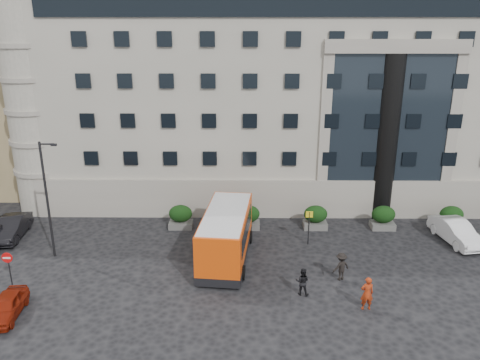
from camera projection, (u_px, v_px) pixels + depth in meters
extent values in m
plane|color=black|center=(229.00, 280.00, 28.90)|extent=(120.00, 120.00, 0.00)
cube|color=gray|center=(295.00, 88.00, 46.88)|extent=(44.00, 24.00, 18.00)
cylinder|color=black|center=(386.00, 139.00, 36.51)|extent=(1.80, 1.80, 13.00)
cube|color=#84634D|center=(34.00, 57.00, 61.76)|extent=(13.00, 13.00, 22.00)
cube|color=#545452|center=(181.00, 224.00, 36.26)|extent=(1.80, 1.20, 0.50)
ellipsoid|color=black|center=(181.00, 214.00, 35.97)|extent=(1.80, 1.26, 1.34)
cube|color=#545452|center=(248.00, 225.00, 36.21)|extent=(1.80, 1.20, 0.50)
ellipsoid|color=black|center=(248.00, 214.00, 35.92)|extent=(1.80, 1.26, 1.34)
cube|color=#545452|center=(315.00, 225.00, 36.16)|extent=(1.80, 1.20, 0.50)
ellipsoid|color=black|center=(316.00, 214.00, 35.87)|extent=(1.80, 1.26, 1.34)
cube|color=#545452|center=(382.00, 225.00, 36.11)|extent=(1.80, 1.20, 0.50)
ellipsoid|color=black|center=(383.00, 214.00, 35.82)|extent=(1.80, 1.26, 1.34)
cube|color=#545452|center=(450.00, 226.00, 36.06)|extent=(1.80, 1.20, 0.50)
ellipsoid|color=black|center=(452.00, 215.00, 35.77)|extent=(1.80, 1.26, 1.34)
cylinder|color=#262628|center=(47.00, 201.00, 30.61)|extent=(0.16, 0.16, 8.00)
cylinder|color=#262628|center=(47.00, 144.00, 29.39)|extent=(0.90, 0.12, 0.12)
cube|color=black|center=(54.00, 145.00, 29.40)|extent=(0.35, 0.18, 0.14)
cylinder|color=#262628|center=(309.00, 228.00, 33.20)|extent=(0.08, 0.08, 2.50)
cube|color=yellow|center=(309.00, 214.00, 32.87)|extent=(0.50, 0.06, 0.45)
cylinder|color=#262628|center=(10.00, 271.00, 27.73)|extent=(0.08, 0.08, 2.20)
cylinder|color=red|center=(7.00, 258.00, 27.39)|extent=(0.64, 0.05, 0.64)
cube|color=white|center=(7.00, 258.00, 27.35)|extent=(0.45, 0.04, 0.10)
cube|color=#DF450A|center=(226.00, 232.00, 30.91)|extent=(3.51, 8.22, 2.76)
cube|color=black|center=(226.00, 252.00, 31.37)|extent=(3.56, 8.26, 0.55)
cube|color=black|center=(226.00, 228.00, 30.81)|extent=(3.40, 6.48, 1.20)
cube|color=silver|center=(226.00, 214.00, 30.49)|extent=(3.34, 7.81, 0.18)
cylinder|color=black|center=(199.00, 270.00, 29.10)|extent=(0.37, 0.92, 0.90)
cylinder|color=black|center=(243.00, 273.00, 28.82)|extent=(0.37, 0.92, 0.90)
cylinder|color=black|center=(212.00, 235.00, 33.93)|extent=(0.37, 0.92, 0.90)
cylinder|color=black|center=(250.00, 237.00, 33.64)|extent=(0.37, 0.92, 0.90)
cube|color=maroon|center=(50.00, 175.00, 44.25)|extent=(2.27, 3.47, 2.38)
cube|color=maroon|center=(40.00, 187.00, 42.02)|extent=(2.13, 1.57, 1.62)
cube|color=black|center=(37.00, 186.00, 41.29)|extent=(1.81, 0.16, 0.76)
cylinder|color=black|center=(30.00, 194.00, 42.32)|extent=(0.27, 0.80, 0.80)
cylinder|color=black|center=(53.00, 194.00, 42.35)|extent=(0.27, 0.80, 0.80)
cylinder|color=black|center=(43.00, 183.00, 45.30)|extent=(0.27, 0.80, 0.80)
cylinder|color=black|center=(65.00, 183.00, 45.32)|extent=(0.27, 0.80, 0.80)
imported|color=maroon|center=(7.00, 306.00, 25.09)|extent=(1.75, 3.70, 1.22)
imported|color=black|center=(12.00, 228.00, 34.44)|extent=(2.13, 4.82, 1.54)
imported|color=black|center=(104.00, 195.00, 41.25)|extent=(2.82, 5.16, 1.37)
imported|color=white|center=(456.00, 232.00, 33.69)|extent=(2.54, 5.13, 1.62)
imported|color=#9F2C0F|center=(367.00, 293.00, 25.60)|extent=(0.75, 0.52, 1.98)
imported|color=black|center=(302.00, 281.00, 27.08)|extent=(0.94, 0.81, 1.68)
imported|color=black|center=(341.00, 266.00, 28.64)|extent=(1.33, 1.11, 1.79)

